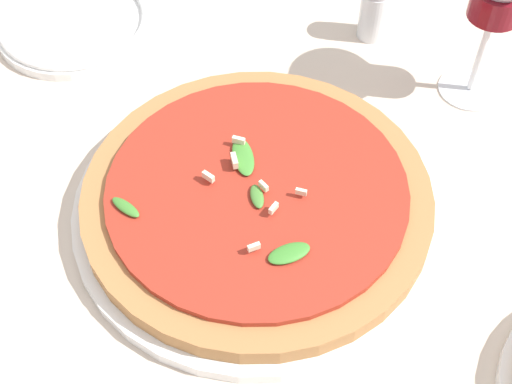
# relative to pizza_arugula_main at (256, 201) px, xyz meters

# --- Properties ---
(ground_plane) EXTENTS (6.00, 6.00, 0.00)m
(ground_plane) POSITION_rel_pizza_arugula_main_xyz_m (-0.00, -0.03, -0.02)
(ground_plane) COLOR beige
(pizza_arugula_main) EXTENTS (0.33, 0.33, 0.05)m
(pizza_arugula_main) POSITION_rel_pizza_arugula_main_xyz_m (0.00, 0.00, 0.00)
(pizza_arugula_main) COLOR white
(pizza_arugula_main) RESTS_ON ground_plane
(side_plate_white) EXTENTS (0.17, 0.17, 0.02)m
(side_plate_white) POSITION_rel_pizza_arugula_main_xyz_m (-0.07, -0.32, -0.01)
(side_plate_white) COLOR white
(side_plate_white) RESTS_ON ground_plane
(shaker_pepper) EXTENTS (0.03, 0.03, 0.07)m
(shaker_pepper) POSITION_rel_pizza_arugula_main_xyz_m (-0.27, -0.05, 0.02)
(shaker_pepper) COLOR silver
(shaker_pepper) RESTS_ON ground_plane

